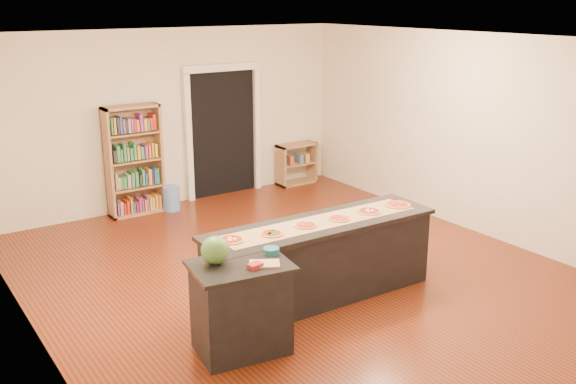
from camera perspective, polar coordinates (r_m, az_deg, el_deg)
room at (r=7.44m, az=0.87°, el=2.58°), size 6.00×7.00×2.80m
doorway at (r=10.82m, az=-5.80°, el=5.96°), size 1.40×0.09×2.21m
kitchen_island at (r=7.15m, az=2.89°, el=-6.06°), size 2.72×0.74×0.90m
side_counter at (r=6.13m, az=-4.19°, el=-10.19°), size 0.90×0.66×0.89m
bookshelf at (r=10.09m, az=-13.52°, el=2.72°), size 0.85×0.30×1.70m
low_shelf at (r=11.58m, az=0.77°, el=2.53°), size 0.74×0.32×0.74m
waste_bin at (r=10.31m, az=-10.34°, el=-0.56°), size 0.27×0.27×0.39m
kraft_paper at (r=6.99m, az=2.95°, el=-2.67°), size 2.37×0.47×0.00m
watermelon at (r=5.92m, az=-6.50°, el=-5.16°), size 0.26×0.26×0.26m
cutting_board at (r=5.91m, az=-2.10°, el=-6.41°), size 0.33×0.30×0.02m
package_red at (r=5.83m, az=-2.94°, el=-6.57°), size 0.14×0.12×0.05m
package_teal at (r=6.14m, az=-1.50°, el=-5.25°), size 0.16×0.16×0.06m
pizza_a at (r=6.47m, az=-5.08°, el=-4.25°), size 0.27×0.27×0.02m
pizza_b at (r=6.61m, az=-1.45°, el=-3.71°), size 0.26×0.26×0.02m
pizza_c at (r=6.85m, az=1.56°, el=-2.96°), size 0.26×0.26×0.02m
pizza_d at (r=7.08m, az=4.57°, el=-2.35°), size 0.26×0.26×0.02m
pizza_e at (r=7.35m, az=7.20°, el=-1.70°), size 0.27×0.27×0.02m
pizza_f at (r=7.62m, az=9.71°, el=-1.12°), size 0.31×0.31×0.02m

